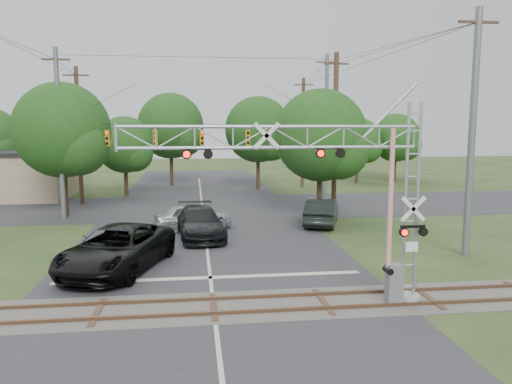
{
  "coord_description": "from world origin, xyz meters",
  "views": [
    {
      "loc": [
        -0.63,
        -15.02,
        6.48
      ],
      "look_at": [
        2.21,
        7.5,
        3.38
      ],
      "focal_mm": 35.0,
      "sensor_mm": 36.0,
      "label": 1
    }
  ],
  "objects": [
    {
      "name": "suv_dark",
      "position": [
        7.57,
        16.0,
        0.87
      ],
      "size": [
        3.5,
        5.6,
        1.74
      ],
      "primitive_type": "imported",
      "rotation": [
        0.0,
        0.0,
        2.8
      ],
      "color": "black",
      "rests_on": "ground"
    },
    {
      "name": "road_main",
      "position": [
        0.0,
        10.0,
        0.01
      ],
      "size": [
        14.0,
        90.0,
        0.02
      ],
      "primitive_type": "cube",
      "color": "#2A2A2C",
      "rests_on": "ground"
    },
    {
      "name": "streetlight",
      "position": [
        10.18,
        26.07,
        4.69
      ],
      "size": [
        2.24,
        0.23,
        8.38
      ],
      "color": "slate",
      "rests_on": "ground"
    },
    {
      "name": "utility_poles",
      "position": [
        3.04,
        22.11,
        6.0
      ],
      "size": [
        25.75,
        28.26,
        12.77
      ],
      "color": "#483321",
      "rests_on": "ground"
    },
    {
      "name": "crossing_gantry",
      "position": [
        3.92,
        1.64,
        4.48
      ],
      "size": [
        10.71,
        0.93,
        7.25
      ],
      "color": "gray",
      "rests_on": "ground"
    },
    {
      "name": "car_dark",
      "position": [
        -0.3,
        13.3,
        0.87
      ],
      "size": [
        3.04,
        6.24,
        1.75
      ],
      "primitive_type": "imported",
      "rotation": [
        0.0,
        0.0,
        0.1
      ],
      "color": "black",
      "rests_on": "ground"
    },
    {
      "name": "ground",
      "position": [
        0.0,
        0.0,
        0.0
      ],
      "size": [
        160.0,
        160.0,
        0.0
      ],
      "primitive_type": "plane",
      "color": "#243C1B",
      "rests_on": "ground"
    },
    {
      "name": "road_cross",
      "position": [
        0.0,
        24.0,
        0.01
      ],
      "size": [
        90.0,
        12.0,
        0.02
      ],
      "primitive_type": "cube",
      "color": "#2A2A2C",
      "rests_on": "ground"
    },
    {
      "name": "pickup_black",
      "position": [
        -4.06,
        7.18,
        0.99
      ],
      "size": [
        5.25,
        7.75,
        1.97
      ],
      "primitive_type": "imported",
      "rotation": [
        0.0,
        0.0,
        -0.31
      ],
      "color": "black",
      "rests_on": "ground"
    },
    {
      "name": "treeline",
      "position": [
        -2.65,
        33.63,
        5.62
      ],
      "size": [
        55.68,
        29.65,
        9.75
      ],
      "color": "#352718",
      "rests_on": "ground"
    },
    {
      "name": "sedan_silver",
      "position": [
        -0.72,
        15.71,
        0.82
      ],
      "size": [
        5.07,
        2.79,
        1.63
      ],
      "primitive_type": "imported",
      "rotation": [
        0.0,
        0.0,
        1.76
      ],
      "color": "gray",
      "rests_on": "ground"
    },
    {
      "name": "traffic_signal_span",
      "position": [
        0.93,
        20.0,
        5.72
      ],
      "size": [
        19.34,
        0.36,
        11.5
      ],
      "color": "slate",
      "rests_on": "ground"
    },
    {
      "name": "railroad_track",
      "position": [
        0.0,
        2.0,
        0.03
      ],
      "size": [
        90.0,
        3.2,
        0.17
      ],
      "color": "#4F4945",
      "rests_on": "ground"
    }
  ]
}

